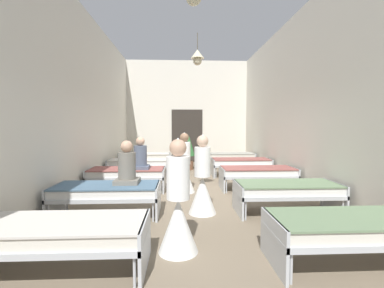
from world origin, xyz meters
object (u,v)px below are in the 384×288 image
bed_right_row_1 (287,190)px  nurse_near_aisle (178,212)px  bed_left_row_3 (139,163)px  bed_left_row_2 (127,174)px  patient_seated_secondary (127,168)px  bed_left_row_1 (107,192)px  bed_right_row_0 (351,228)px  bed_right_row_2 (257,173)px  bed_right_row_4 (230,156)px  nurse_mid_aisle (202,185)px  bed_left_row_4 (146,157)px  nurse_far_aisle (184,171)px  patient_seated_primary (140,157)px  bed_right_row_3 (241,163)px  potted_plant (189,149)px  bed_left_row_0 (61,233)px

bed_right_row_1 → nurse_near_aisle: size_ratio=1.28×
bed_right_row_1 → bed_left_row_3: 5.02m
bed_left_row_2 → patient_seated_secondary: size_ratio=2.37×
bed_left_row_2 → bed_left_row_1: bearing=-90.0°
bed_right_row_0 → bed_right_row_2: same height
bed_right_row_4 → nurse_mid_aisle: size_ratio=1.28×
bed_left_row_3 → bed_left_row_4: (0.00, 1.88, 0.00)m
bed_right_row_1 → nurse_mid_aisle: nurse_mid_aisle is taller
bed_right_row_2 → bed_right_row_4: bearing=90.0°
patient_seated_secondary → bed_right_row_2: bearing=30.8°
bed_left_row_1 → bed_left_row_4: size_ratio=1.00×
nurse_far_aisle → patient_seated_primary: nurse_far_aisle is taller
bed_right_row_0 → bed_right_row_3: size_ratio=1.00×
bed_left_row_4 → nurse_mid_aisle: size_ratio=1.28×
patient_seated_secondary → nurse_far_aisle: bearing=55.2°
patient_seated_primary → bed_right_row_1: bearing=-30.9°
bed_left_row_1 → bed_right_row_1: (3.34, 0.00, 0.00)m
nurse_near_aisle → nurse_mid_aisle: (0.44, 1.51, 0.00)m
bed_right_row_2 → potted_plant: (-1.66, 3.25, 0.33)m
bed_left_row_1 → nurse_far_aisle: nurse_far_aisle is taller
bed_right_row_3 → nurse_far_aisle: size_ratio=1.28×
bed_right_row_3 → patient_seated_secondary: 4.74m
bed_right_row_4 → bed_left_row_0: bearing=-114.0°
bed_right_row_0 → nurse_far_aisle: (-1.90, 3.54, 0.09)m
bed_right_row_2 → bed_left_row_3: size_ratio=1.00×
nurse_near_aisle → potted_plant: bearing=16.9°
bed_left_row_0 → potted_plant: 7.20m
bed_right_row_0 → patient_seated_primary: size_ratio=2.37×
nurse_near_aisle → patient_seated_primary: bearing=36.5°
nurse_mid_aisle → patient_seated_secondary: bearing=-55.9°
bed_left_row_0 → bed_right_row_1: bearing=29.3°
bed_left_row_0 → bed_right_row_2: (3.34, 3.75, 0.00)m
bed_left_row_0 → bed_left_row_4: same height
patient_seated_secondary → potted_plant: patient_seated_secondary is taller
bed_left_row_2 → nurse_mid_aisle: nurse_mid_aisle is taller
bed_right_row_3 → nurse_near_aisle: (-2.04, -5.22, 0.09)m
bed_left_row_0 → bed_left_row_3: size_ratio=1.00×
nurse_mid_aisle → patient_seated_primary: nurse_mid_aisle is taller
bed_left_row_3 → patient_seated_secondary: (0.35, -3.66, 0.43)m
bed_left_row_0 → bed_right_row_1: 3.83m
bed_right_row_1 → bed_right_row_2: bearing=90.0°
bed_left_row_3 → bed_right_row_3: bearing=0.0°
potted_plant → nurse_mid_aisle: bearing=-89.2°
bed_right_row_3 → bed_left_row_4: 3.83m
bed_left_row_1 → bed_right_row_4: size_ratio=1.00×
nurse_far_aisle → potted_plant: 3.47m
bed_right_row_2 → nurse_near_aisle: (-2.04, -3.34, 0.09)m
bed_left_row_1 → bed_right_row_2: (3.34, 1.88, 0.00)m
nurse_near_aisle → patient_seated_secondary: nurse_near_aisle is taller
bed_right_row_3 → bed_right_row_0: bearing=-90.0°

